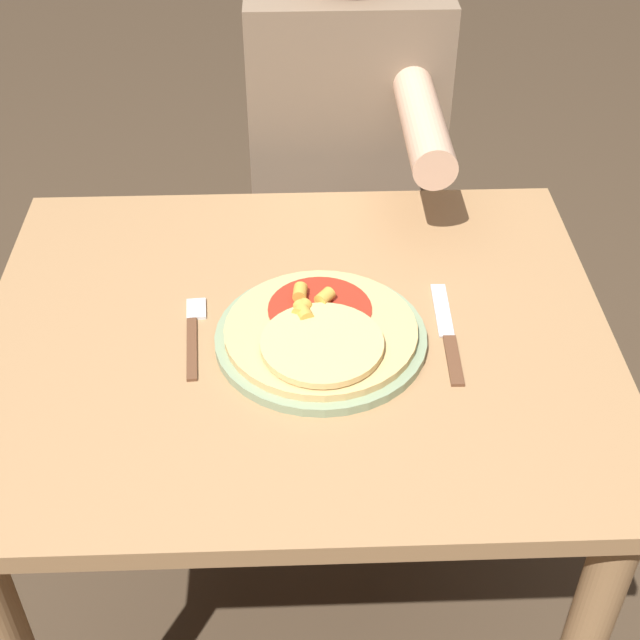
# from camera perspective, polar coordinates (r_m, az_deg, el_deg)

# --- Properties ---
(ground_plane) EXTENTS (8.00, 8.00, 0.00)m
(ground_plane) POSITION_cam_1_polar(r_m,az_deg,el_deg) (1.84, -1.18, -18.65)
(ground_plane) COLOR #423323
(dining_table) EXTENTS (0.90, 0.75, 0.74)m
(dining_table) POSITION_cam_1_polar(r_m,az_deg,el_deg) (1.37, -1.51, -5.17)
(dining_table) COLOR #9E754C
(dining_table) RESTS_ON ground_plane
(plate) EXTENTS (0.30, 0.30, 0.01)m
(plate) POSITION_cam_1_polar(r_m,az_deg,el_deg) (1.25, 0.00, -1.17)
(plate) COLOR gray
(plate) RESTS_ON dining_table
(pizza) EXTENTS (0.27, 0.27, 0.04)m
(pizza) POSITION_cam_1_polar(r_m,az_deg,el_deg) (1.23, -0.02, -0.75)
(pizza) COLOR tan
(pizza) RESTS_ON plate
(fork) EXTENTS (0.03, 0.18, 0.00)m
(fork) POSITION_cam_1_polar(r_m,az_deg,el_deg) (1.28, -8.14, -0.75)
(fork) COLOR brown
(fork) RESTS_ON dining_table
(knife) EXTENTS (0.03, 0.22, 0.00)m
(knife) POSITION_cam_1_polar(r_m,az_deg,el_deg) (1.27, 8.11, -0.89)
(knife) COLOR brown
(knife) RESTS_ON dining_table
(person_diner) EXTENTS (0.37, 0.52, 1.20)m
(person_diner) POSITION_cam_1_polar(r_m,az_deg,el_deg) (1.79, 1.67, 11.08)
(person_diner) COLOR #2D2D38
(person_diner) RESTS_ON ground_plane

